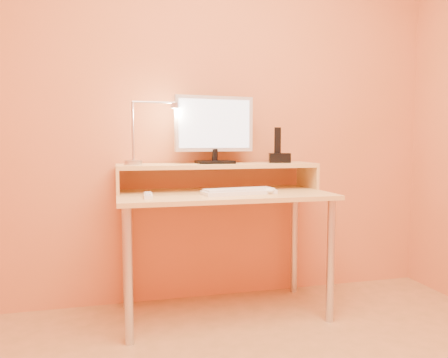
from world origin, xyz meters
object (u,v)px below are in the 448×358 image
object	(u,v)px
phone_dock	(280,158)
mouse	(269,190)
monitor_panel	(214,124)
keyboard	(239,192)
remote_control	(148,196)
lamp_base	(133,163)

from	to	relation	value
phone_dock	mouse	world-z (taller)	phone_dock
monitor_panel	keyboard	world-z (taller)	monitor_panel
phone_dock	remote_control	distance (m)	0.89
lamp_base	mouse	size ratio (longest dim) A/B	0.91
phone_dock	remote_control	xyz separation A→B (m)	(-0.84, -0.26, -0.18)
mouse	remote_control	distance (m)	0.67
keyboard	remote_control	distance (m)	0.50
monitor_panel	phone_dock	bearing A→B (deg)	-6.68
lamp_base	phone_dock	size ratio (longest dim) A/B	0.77
mouse	monitor_panel	bearing A→B (deg)	142.30
mouse	remote_control	size ratio (longest dim) A/B	0.69
phone_dock	mouse	bearing A→B (deg)	-106.94
remote_control	phone_dock	bearing A→B (deg)	19.99
lamp_base	remote_control	world-z (taller)	lamp_base
lamp_base	mouse	bearing A→B (deg)	-16.71
remote_control	keyboard	bearing A→B (deg)	4.56
phone_dock	remote_control	size ratio (longest dim) A/B	0.81
lamp_base	remote_control	size ratio (longest dim) A/B	0.62
monitor_panel	keyboard	bearing A→B (deg)	-77.30
lamp_base	remote_control	bearing A→B (deg)	-74.48
monitor_panel	mouse	world-z (taller)	monitor_panel
keyboard	lamp_base	bearing A→B (deg)	151.80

